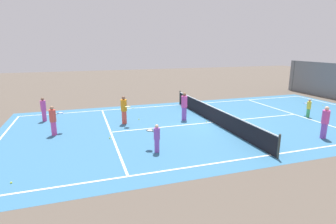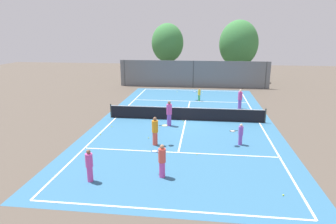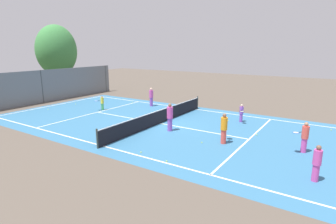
% 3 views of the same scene
% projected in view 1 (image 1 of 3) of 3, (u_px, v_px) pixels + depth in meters
% --- Properties ---
extents(ground_plane, '(80.00, 80.00, 0.00)m').
position_uv_depth(ground_plane, '(213.00, 122.00, 16.93)').
color(ground_plane, brown).
extents(court_surface, '(13.00, 25.00, 0.01)m').
position_uv_depth(court_surface, '(213.00, 122.00, 16.93)').
color(court_surface, teal).
rests_on(court_surface, ground_plane).
extents(tennis_net, '(11.90, 0.10, 1.10)m').
position_uv_depth(tennis_net, '(213.00, 115.00, 16.80)').
color(tennis_net, '#333833').
rests_on(tennis_net, ground_plane).
extents(player_0, '(0.37, 0.37, 1.71)m').
position_uv_depth(player_0, '(325.00, 122.00, 13.83)').
color(player_0, purple).
rests_on(player_0, ground_plane).
extents(player_1, '(0.39, 0.39, 1.82)m').
position_uv_depth(player_1, '(184.00, 106.00, 17.24)').
color(player_1, purple).
rests_on(player_1, ground_plane).
extents(player_2, '(0.33, 0.33, 1.53)m').
position_uv_depth(player_2, '(44.00, 109.00, 17.03)').
color(player_2, '#D14799').
rests_on(player_2, ground_plane).
extents(player_3, '(0.86, 0.55, 1.32)m').
position_uv_depth(player_3, '(157.00, 138.00, 12.04)').
color(player_3, purple).
rests_on(player_3, ground_plane).
extents(player_4, '(0.82, 0.80, 1.61)m').
position_uv_depth(player_4, '(53.00, 120.00, 14.35)').
color(player_4, '#D14799').
rests_on(player_4, ground_plane).
extents(player_5, '(0.95, 0.52, 1.74)m').
position_uv_depth(player_5, '(124.00, 110.00, 16.43)').
color(player_5, '#E54C3F').
rests_on(player_5, ground_plane).
extents(player_6, '(0.83, 0.57, 1.24)m').
position_uv_depth(player_6, '(309.00, 108.00, 18.03)').
color(player_6, '#3FA559').
rests_on(player_6, ground_plane).
extents(ball_crate, '(0.42, 0.28, 0.43)m').
position_uv_depth(ball_crate, '(217.00, 112.00, 18.76)').
color(ball_crate, green).
rests_on(ball_crate, ground_plane).
extents(tennis_ball_0, '(0.07, 0.07, 0.07)m').
position_uv_depth(tennis_ball_0, '(206.00, 122.00, 16.96)').
color(tennis_ball_0, '#CCE533').
rests_on(tennis_ball_0, ground_plane).
extents(tennis_ball_2, '(0.07, 0.07, 0.07)m').
position_uv_depth(tennis_ball_2, '(155.00, 107.00, 20.93)').
color(tennis_ball_2, '#CCE533').
rests_on(tennis_ball_2, ground_plane).
extents(tennis_ball_3, '(0.07, 0.07, 0.07)m').
position_uv_depth(tennis_ball_3, '(133.00, 108.00, 20.61)').
color(tennis_ball_3, '#CCE533').
rests_on(tennis_ball_3, ground_plane).
extents(tennis_ball_4, '(0.07, 0.07, 0.07)m').
position_uv_depth(tennis_ball_4, '(11.00, 183.00, 9.40)').
color(tennis_ball_4, '#CCE533').
rests_on(tennis_ball_4, ground_plane).
extents(tennis_ball_5, '(0.07, 0.07, 0.07)m').
position_uv_depth(tennis_ball_5, '(110.00, 138.00, 13.95)').
color(tennis_ball_5, '#CCE533').
rests_on(tennis_ball_5, ground_plane).
extents(tennis_ball_6, '(0.07, 0.07, 0.07)m').
position_uv_depth(tennis_ball_6, '(139.00, 119.00, 17.52)').
color(tennis_ball_6, '#CCE533').
rests_on(tennis_ball_6, ground_plane).
extents(tennis_ball_8, '(0.07, 0.07, 0.07)m').
position_uv_depth(tennis_ball_8, '(323.00, 105.00, 21.74)').
color(tennis_ball_8, '#CCE533').
rests_on(tennis_ball_8, ground_plane).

